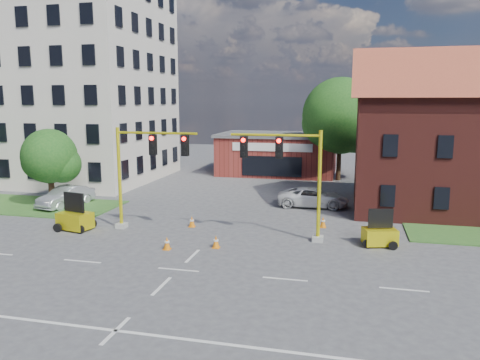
{
  "coord_description": "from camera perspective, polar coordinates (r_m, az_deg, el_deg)",
  "views": [
    {
      "loc": [
        7.61,
        -19.52,
        7.8
      ],
      "look_at": [
        0.57,
        10.0,
        2.6
      ],
      "focal_mm": 35.0,
      "sensor_mm": 36.0,
      "label": 1
    }
  ],
  "objects": [
    {
      "name": "ground",
      "position": [
        22.36,
        -7.52,
        -10.79
      ],
      "size": [
        120.0,
        120.0,
        0.0
      ],
      "primitive_type": "plane",
      "color": "#424244",
      "rests_on": "ground"
    },
    {
      "name": "lane_markings",
      "position": [
        19.79,
        -10.7,
        -13.66
      ],
      "size": [
        60.0,
        36.0,
        0.01
      ],
      "primitive_type": null,
      "color": "silver",
      "rests_on": "ground"
    },
    {
      "name": "office_block",
      "position": [
        49.84,
        -20.72,
        12.0
      ],
      "size": [
        18.4,
        15.4,
        20.6
      ],
      "color": "beige",
      "rests_on": "ground"
    },
    {
      "name": "brick_shop",
      "position": [
        50.4,
        4.65,
        3.27
      ],
      "size": [
        12.4,
        8.4,
        4.3
      ],
      "color": "maroon",
      "rests_on": "ground"
    },
    {
      "name": "tree_large",
      "position": [
        46.64,
        12.6,
        7.32
      ],
      "size": [
        7.75,
        7.38,
        9.99
      ],
      "color": "#362413",
      "rests_on": "ground"
    },
    {
      "name": "tree_nw_front",
      "position": [
        37.17,
        -21.88,
        2.47
      ],
      "size": [
        4.21,
        4.01,
        5.74
      ],
      "color": "#362413",
      "rests_on": "ground"
    },
    {
      "name": "signal_mast_west",
      "position": [
        28.45,
        -11.61,
        1.68
      ],
      "size": [
        5.3,
        0.6,
        6.2
      ],
      "color": "gray",
      "rests_on": "ground"
    },
    {
      "name": "signal_mast_east",
      "position": [
        26.01,
        6.07,
        1.08
      ],
      "size": [
        5.3,
        0.6,
        6.2
      ],
      "color": "gray",
      "rests_on": "ground"
    },
    {
      "name": "trailer_west",
      "position": [
        30.16,
        -19.47,
        -4.49
      ],
      "size": [
        2.17,
        1.67,
        2.2
      ],
      "rotation": [
        0.0,
        0.0,
        -0.21
      ],
      "color": "yellow",
      "rests_on": "ground"
    },
    {
      "name": "trailer_east",
      "position": [
        26.54,
        16.67,
        -6.42
      ],
      "size": [
        1.96,
        1.57,
        1.96
      ],
      "rotation": [
        0.0,
        0.0,
        0.27
      ],
      "color": "yellow",
      "rests_on": "ground"
    },
    {
      "name": "cone_a",
      "position": [
        25.2,
        -8.9,
        -7.63
      ],
      "size": [
        0.4,
        0.4,
        0.7
      ],
      "color": "orange",
      "rests_on": "ground"
    },
    {
      "name": "cone_b",
      "position": [
        29.34,
        -5.88,
        -5.07
      ],
      "size": [
        0.4,
        0.4,
        0.7
      ],
      "color": "orange",
      "rests_on": "ground"
    },
    {
      "name": "cone_c",
      "position": [
        25.18,
        -2.95,
        -7.53
      ],
      "size": [
        0.4,
        0.4,
        0.7
      ],
      "color": "orange",
      "rests_on": "ground"
    },
    {
      "name": "cone_d",
      "position": [
        29.52,
        10.08,
        -5.08
      ],
      "size": [
        0.4,
        0.4,
        0.7
      ],
      "color": "orange",
      "rests_on": "ground"
    },
    {
      "name": "pickup_white",
      "position": [
        34.97,
        8.9,
        -2.08
      ],
      "size": [
        5.25,
        2.57,
        1.43
      ],
      "primitive_type": "imported",
      "rotation": [
        0.0,
        0.0,
        1.61
      ],
      "color": "silver",
      "rests_on": "ground"
    },
    {
      "name": "sedan_silver_front",
      "position": [
        36.92,
        -20.45,
        -1.91
      ],
      "size": [
        2.45,
        4.79,
        1.51
      ],
      "primitive_type": "imported",
      "rotation": [
        0.0,
        0.0,
        -0.2
      ],
      "color": "#A9AAB1",
      "rests_on": "ground"
    }
  ]
}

